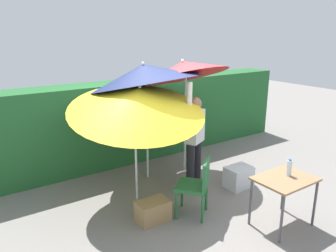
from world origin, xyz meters
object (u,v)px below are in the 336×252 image
object	(u,v)px
umbrella_rainbow	(137,100)
umbrella_yellow	(184,69)
person_vendor	(194,135)
bottle_water	(289,168)
folding_table	(285,184)
cooler_box	(239,177)
crate_cardboard	(153,211)
chair_plastic	(197,184)
umbrella_orange	(145,74)

from	to	relation	value
umbrella_rainbow	umbrella_yellow	size ratio (longest dim) A/B	0.91
person_vendor	bottle_water	size ratio (longest dim) A/B	7.83
folding_table	bottle_water	size ratio (longest dim) A/B	3.33
cooler_box	crate_cardboard	xyz separation A→B (m)	(-1.80, -0.07, -0.04)
umbrella_rainbow	crate_cardboard	world-z (taller)	umbrella_rainbow
chair_plastic	folding_table	world-z (taller)	chair_plastic
cooler_box	umbrella_yellow	bearing A→B (deg)	106.31
umbrella_rainbow	bottle_water	distance (m)	2.38
person_vendor	bottle_water	bearing A→B (deg)	-76.96
crate_cardboard	bottle_water	size ratio (longest dim) A/B	1.94
umbrella_orange	bottle_water	distance (m)	2.77
umbrella_orange	crate_cardboard	world-z (taller)	umbrella_orange
umbrella_rainbow	folding_table	distance (m)	2.42
folding_table	bottle_water	distance (m)	0.23
umbrella_rainbow	cooler_box	distance (m)	2.28
person_vendor	folding_table	world-z (taller)	person_vendor
cooler_box	crate_cardboard	world-z (taller)	cooler_box
chair_plastic	crate_cardboard	xyz separation A→B (m)	(-0.61, 0.23, -0.36)
umbrella_rainbow	umbrella_yellow	bearing A→B (deg)	23.42
person_vendor	chair_plastic	size ratio (longest dim) A/B	2.11
person_vendor	bottle_water	xyz separation A→B (m)	(0.38, -1.62, -0.10)
folding_table	bottle_water	world-z (taller)	bottle_water
person_vendor	crate_cardboard	distance (m)	1.52
umbrella_yellow	folding_table	bearing A→B (deg)	-90.13
cooler_box	folding_table	world-z (taller)	folding_table
chair_plastic	crate_cardboard	bearing A→B (deg)	159.58
umbrella_rainbow	bottle_water	world-z (taller)	umbrella_rainbow
umbrella_orange	umbrella_rainbow	bearing A→B (deg)	-128.49
umbrella_orange	chair_plastic	xyz separation A→B (m)	(-0.05, -1.54, -1.42)
cooler_box	umbrella_orange	bearing A→B (deg)	132.40
umbrella_yellow	person_vendor	xyz separation A→B (m)	(-0.27, -0.68, -1.04)
umbrella_rainbow	umbrella_orange	size ratio (longest dim) A/B	0.91
person_vendor	folding_table	size ratio (longest dim) A/B	2.35
umbrella_orange	bottle_water	world-z (taller)	umbrella_orange
umbrella_rainbow	person_vendor	xyz separation A→B (m)	(1.02, -0.12, -0.71)
person_vendor	umbrella_yellow	bearing A→B (deg)	68.20
umbrella_yellow	chair_plastic	xyz separation A→B (m)	(-0.84, -1.47, -1.46)
crate_cardboard	folding_table	world-z (taller)	folding_table
umbrella_orange	cooler_box	size ratio (longest dim) A/B	5.18
umbrella_yellow	cooler_box	distance (m)	2.16
umbrella_rainbow	bottle_water	xyz separation A→B (m)	(1.40, -1.75, -0.81)
crate_cardboard	umbrella_yellow	bearing A→B (deg)	40.48
crate_cardboard	chair_plastic	bearing A→B (deg)	-20.42
crate_cardboard	bottle_water	world-z (taller)	bottle_water
umbrella_rainbow	crate_cardboard	xyz separation A→B (m)	(-0.16, -0.68, -1.49)
umbrella_yellow	bottle_water	distance (m)	2.58
umbrella_yellow	person_vendor	world-z (taller)	umbrella_yellow
umbrella_yellow	cooler_box	world-z (taller)	umbrella_yellow
cooler_box	umbrella_rainbow	bearing A→B (deg)	159.53
umbrella_yellow	crate_cardboard	size ratio (longest dim) A/B	5.10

